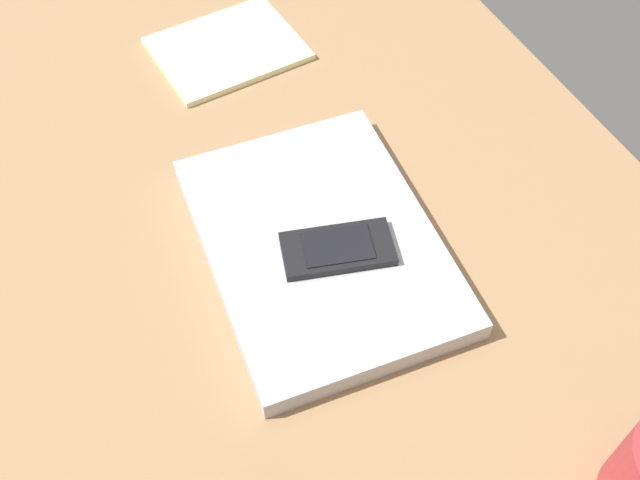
{
  "coord_description": "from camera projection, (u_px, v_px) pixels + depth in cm",
  "views": [
    {
      "loc": [
        51.3,
        -18.28,
        66.69
      ],
      "look_at": [
        9.47,
        1.54,
        5.0
      ],
      "focal_mm": 42.42,
      "sensor_mm": 36.0,
      "label": 1
    }
  ],
  "objects": [
    {
      "name": "notepad",
      "position": [
        228.0,
        49.0,
        0.98
      ],
      "size": [
        15.97,
        19.23,
        0.8
      ],
      "primitive_type": "cube",
      "rotation": [
        0.0,
        0.0,
        0.09
      ],
      "color": "#F2EDB2",
      "rests_on": "desk_surface"
    },
    {
      "name": "cell_phone_on_laptop",
      "position": [
        338.0,
        249.0,
        0.75
      ],
      "size": [
        8.23,
        12.16,
        1.07
      ],
      "color": "black",
      "rests_on": "laptop_closed"
    },
    {
      "name": "laptop_closed",
      "position": [
        320.0,
        244.0,
        0.78
      ],
      "size": [
        32.61,
        24.81,
        2.52
      ],
      "primitive_type": "cube",
      "rotation": [
        0.0,
        0.0,
        -0.07
      ],
      "color": "#B7BABC",
      "rests_on": "desk_surface"
    },
    {
      "name": "desk_surface",
      "position": [
        271.0,
        202.0,
        0.85
      ],
      "size": [
        120.0,
        80.0,
        3.0
      ],
      "primitive_type": "cube",
      "color": "#9E7751",
      "rests_on": "ground"
    }
  ]
}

